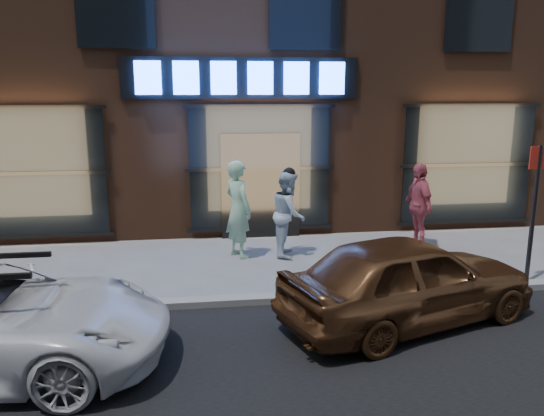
% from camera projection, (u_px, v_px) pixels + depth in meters
% --- Properties ---
extents(ground, '(90.00, 90.00, 0.00)m').
position_uv_depth(ground, '(288.00, 301.00, 8.57)').
color(ground, slate).
rests_on(ground, ground).
extents(curb, '(60.00, 0.25, 0.12)m').
position_uv_depth(curb, '(288.00, 298.00, 8.56)').
color(curb, gray).
rests_on(curb, ground).
extents(storefront_building, '(30.20, 8.28, 10.30)m').
position_uv_depth(storefront_building, '(244.00, 26.00, 15.18)').
color(storefront_building, '#54301E').
rests_on(storefront_building, ground).
extents(man_bowtie, '(0.77, 0.86, 1.98)m').
position_uv_depth(man_bowtie, '(238.00, 209.00, 10.70)').
color(man_bowtie, '#B0E7C5').
rests_on(man_bowtie, ground).
extents(man_cap, '(0.82, 0.96, 1.75)m').
position_uv_depth(man_cap, '(289.00, 214.00, 10.84)').
color(man_cap, white).
rests_on(man_cap, ground).
extents(passerby, '(0.52, 1.10, 1.82)m').
position_uv_depth(passerby, '(418.00, 205.00, 11.46)').
color(passerby, '#C5515D').
rests_on(passerby, ground).
extents(gold_sedan, '(4.19, 2.74, 1.33)m').
position_uv_depth(gold_sedan, '(409.00, 279.00, 7.67)').
color(gold_sedan, brown).
rests_on(gold_sedan, ground).
extents(sign_post, '(0.39, 0.08, 2.44)m').
position_uv_depth(sign_post, '(535.00, 201.00, 9.13)').
color(sign_post, '#262628').
rests_on(sign_post, ground).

